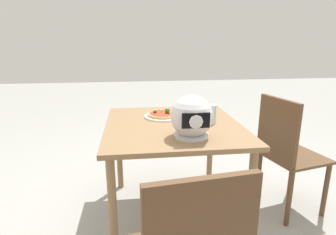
# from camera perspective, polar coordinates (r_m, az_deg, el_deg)

# --- Properties ---
(ground_plane) EXTENTS (14.00, 14.00, 0.00)m
(ground_plane) POSITION_cam_1_polar(r_m,az_deg,el_deg) (2.30, 0.92, -18.66)
(ground_plane) COLOR #9E9E99
(dining_table) EXTENTS (0.94, 1.02, 0.72)m
(dining_table) POSITION_cam_1_polar(r_m,az_deg,el_deg) (2.02, 1.00, -3.55)
(dining_table) COLOR olive
(dining_table) RESTS_ON ground
(pizza_plate) EXTENTS (0.29, 0.29, 0.01)m
(pizza_plate) POSITION_cam_1_polar(r_m,az_deg,el_deg) (2.16, -0.93, 0.28)
(pizza_plate) COLOR white
(pizza_plate) RESTS_ON dining_table
(pizza) EXTENTS (0.24, 0.24, 0.05)m
(pizza) POSITION_cam_1_polar(r_m,az_deg,el_deg) (2.15, -0.87, 0.76)
(pizza) COLOR tan
(pizza) RESTS_ON pizza_plate
(motorcycle_helmet) EXTENTS (0.26, 0.26, 0.26)m
(motorcycle_helmet) POSITION_cam_1_polar(r_m,az_deg,el_deg) (1.70, 4.80, 0.05)
(motorcycle_helmet) COLOR silver
(motorcycle_helmet) RESTS_ON dining_table
(drinking_glass) EXTENTS (0.07, 0.07, 0.13)m
(drinking_glass) POSITION_cam_1_polar(r_m,az_deg,el_deg) (2.00, 8.71, 0.64)
(drinking_glass) COLOR silver
(drinking_glass) RESTS_ON dining_table
(chair_side) EXTENTS (0.48, 0.48, 0.90)m
(chair_side) POSITION_cam_1_polar(r_m,az_deg,el_deg) (2.27, 22.61, -6.03)
(chair_side) COLOR brown
(chair_side) RESTS_ON ground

